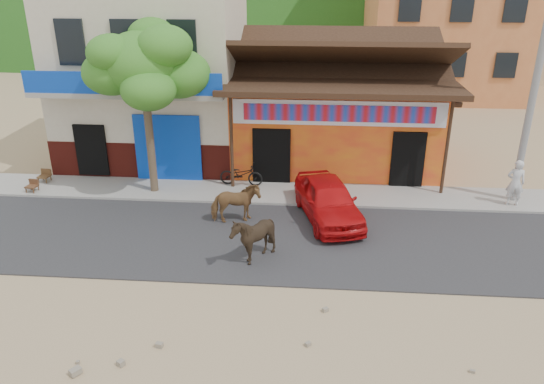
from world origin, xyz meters
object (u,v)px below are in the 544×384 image
(cafe_chair_left, at_px, (43,171))
(cafe_chair_right, at_px, (31,181))
(tree, at_px, (147,110))
(utility_pole, at_px, (535,86))
(red_car, at_px, (328,200))
(cow_dark, at_px, (253,238))
(pedestrian, at_px, (515,183))
(cow_tan, at_px, (236,203))
(scooter, at_px, (241,174))

(cafe_chair_left, distance_m, cafe_chair_right, 0.96)
(tree, height_order, utility_pole, utility_pole)
(red_car, bearing_deg, cow_dark, -141.75)
(red_car, xyz_separation_m, pedestrian, (6.33, 1.42, 0.22))
(cow_tan, distance_m, pedestrian, 9.49)
(red_car, distance_m, cafe_chair_right, 10.74)
(tree, distance_m, utility_pole, 12.84)
(red_car, bearing_deg, scooter, 127.09)
(utility_pole, xyz_separation_m, scooter, (-9.70, 0.55, -3.58))
(cow_dark, bearing_deg, cafe_chair_left, -129.65)
(scooter, bearing_deg, cow_tan, -171.74)
(cow_tan, relative_size, red_car, 0.39)
(scooter, bearing_deg, cafe_chair_right, 103.37)
(tree, height_order, cafe_chair_right, tree)
(red_car, distance_m, scooter, 4.00)
(cow_tan, height_order, cafe_chair_left, cow_tan)
(cow_tan, height_order, red_car, red_car)
(pedestrian, bearing_deg, cow_tan, 21.76)
(utility_pole, relative_size, cow_dark, 5.49)
(cow_dark, distance_m, pedestrian, 9.48)
(utility_pole, xyz_separation_m, cafe_chair_left, (-17.20, 0.28, -3.57))
(cow_tan, xyz_separation_m, scooter, (-0.21, 2.93, -0.15))
(tree, relative_size, cow_dark, 4.12)
(cow_tan, distance_m, scooter, 2.95)
(cow_tan, height_order, pedestrian, pedestrian)
(tree, distance_m, cafe_chair_right, 5.13)
(tree, height_order, scooter, tree)
(tree, relative_size, cafe_chair_right, 7.50)
(tree, xyz_separation_m, pedestrian, (12.60, -0.26, -2.19))
(scooter, xyz_separation_m, cafe_chair_right, (-7.50, -1.22, -0.02))
(tree, relative_size, scooter, 3.72)
(tree, height_order, cow_tan, tree)
(utility_pole, bearing_deg, tree, -179.10)
(cow_tan, bearing_deg, tree, 40.53)
(cow_dark, height_order, cafe_chair_left, cow_dark)
(red_car, bearing_deg, cafe_chair_left, 153.13)
(tree, distance_m, red_car, 6.93)
(utility_pole, height_order, pedestrian, utility_pole)
(cow_dark, height_order, pedestrian, pedestrian)
(red_car, xyz_separation_m, cafe_chair_right, (-10.67, 1.21, -0.19))
(utility_pole, bearing_deg, cafe_chair_left, 179.05)
(pedestrian, bearing_deg, cow_dark, 37.07)
(scooter, distance_m, cafe_chair_right, 7.60)
(utility_pole, distance_m, red_car, 7.60)
(cafe_chair_left, bearing_deg, cow_dark, -25.13)
(cow_tan, relative_size, cow_dark, 1.07)
(utility_pole, distance_m, cafe_chair_right, 17.59)
(cow_tan, distance_m, cow_dark, 2.53)
(tree, distance_m, cafe_chair_left, 5.12)
(scooter, relative_size, pedestrian, 1.00)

